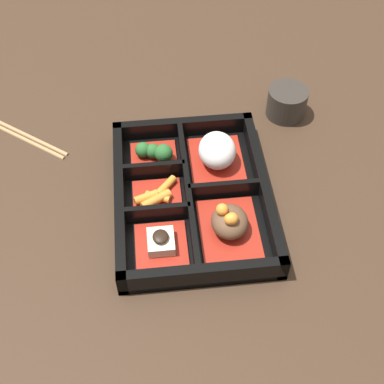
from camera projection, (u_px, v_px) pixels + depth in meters
ground_plane at (192, 202)px, 0.82m from camera, size 3.00×3.00×0.00m
bento_base at (192, 200)px, 0.81m from camera, size 0.30×0.23×0.01m
bento_rim at (190, 194)px, 0.80m from camera, size 0.30×0.23×0.04m
bowl_rice at (217, 153)px, 0.83m from camera, size 0.11×0.08×0.06m
bowl_stew at (229, 223)px, 0.75m from camera, size 0.11×0.08×0.05m
bowl_greens at (155, 153)px, 0.85m from camera, size 0.06×0.07×0.03m
bowl_carrots at (157, 196)px, 0.80m from camera, size 0.06×0.07×0.02m
bowl_tofu at (161, 243)px, 0.75m from camera, size 0.08×0.07×0.03m
tea_cup at (287, 102)px, 0.92m from camera, size 0.07×0.07×0.05m
chopsticks at (17, 132)px, 0.91m from camera, size 0.14×0.18×0.01m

